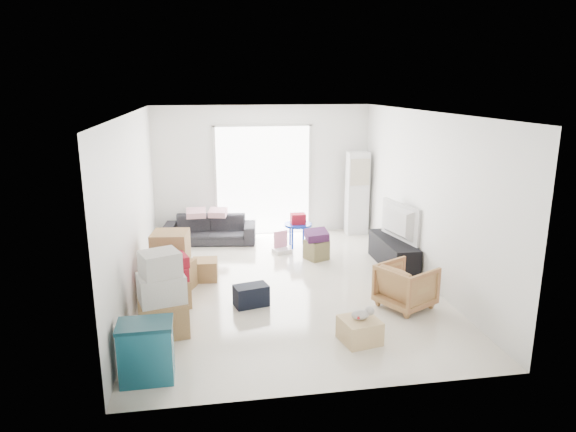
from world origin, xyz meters
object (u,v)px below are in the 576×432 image
(ac_tower, at_px, (357,193))
(kids_table, at_px, (298,223))
(tv_console, at_px, (393,253))
(television, at_px, (394,236))
(armchair, at_px, (406,284))
(sofa, at_px, (210,225))
(wood_crate, at_px, (360,330))
(ottoman, at_px, (316,250))
(storage_bins, at_px, (146,351))

(ac_tower, distance_m, kids_table, 1.63)
(tv_console, height_order, television, television)
(armchair, height_order, kids_table, armchair)
(sofa, xyz_separation_m, armchair, (2.71, -3.60, -0.01))
(kids_table, relative_size, wood_crate, 1.50)
(kids_table, bearing_deg, television, -43.07)
(kids_table, height_order, wood_crate, kids_table)
(ottoman, bearing_deg, armchair, -70.08)
(television, relative_size, storage_bins, 1.67)
(storage_bins, bearing_deg, kids_table, 60.66)
(sofa, height_order, storage_bins, sofa)
(sofa, height_order, ottoman, sofa)
(ottoman, bearing_deg, wood_crate, -92.57)
(television, bearing_deg, ottoman, 53.95)
(sofa, bearing_deg, tv_console, -24.30)
(television, xyz_separation_m, storage_bins, (-3.90, -3.00, -0.22))
(ottoman, xyz_separation_m, kids_table, (-0.20, 0.79, 0.30))
(tv_console, distance_m, sofa, 3.70)
(storage_bins, height_order, wood_crate, storage_bins)
(sofa, xyz_separation_m, wood_crate, (1.76, -4.49, -0.21))
(television, bearing_deg, sofa, 46.79)
(ac_tower, height_order, sofa, ac_tower)
(ac_tower, distance_m, storage_bins, 6.40)
(wood_crate, bearing_deg, television, 61.43)
(ottoman, relative_size, kids_table, 0.53)
(sofa, distance_m, kids_table, 1.80)
(television, height_order, kids_table, kids_table)
(storage_bins, bearing_deg, ottoman, 53.44)
(ac_tower, distance_m, armchair, 3.81)
(television, bearing_deg, armchair, 153.49)
(ac_tower, distance_m, tv_console, 2.18)
(wood_crate, bearing_deg, sofa, 111.40)
(armchair, distance_m, wood_crate, 1.32)
(ottoman, distance_m, kids_table, 0.87)
(sofa, relative_size, wood_crate, 4.11)
(television, distance_m, armchair, 1.74)
(tv_console, height_order, sofa, sofa)
(sofa, bearing_deg, ottoman, -28.51)
(television, height_order, wood_crate, television)
(television, bearing_deg, wood_crate, 139.71)
(ac_tower, xyz_separation_m, armchair, (-0.39, -3.75, -0.52))
(ottoman, height_order, kids_table, kids_table)
(ottoman, xyz_separation_m, wood_crate, (-0.14, -3.12, -0.03))
(television, relative_size, sofa, 0.61)
(ac_tower, relative_size, sofa, 0.96)
(ac_tower, bearing_deg, sofa, -177.23)
(kids_table, bearing_deg, storage_bins, -119.34)
(sofa, bearing_deg, kids_table, -11.49)
(wood_crate, bearing_deg, tv_console, 61.43)
(armchair, height_order, wood_crate, armchair)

